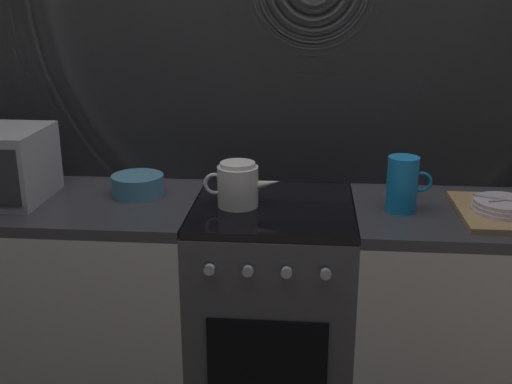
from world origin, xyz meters
The scene contains 8 objects.
back_wall centered at (0.00, 0.32, 1.20)m, with size 3.60×0.05×2.40m.
counter_left centered at (-0.90, 0.00, 0.45)m, with size 1.20×0.60×0.90m.
stove_unit centered at (0.00, 0.00, 0.45)m, with size 0.60×0.63×0.90m.
counter_right centered at (0.90, 0.00, 0.45)m, with size 1.20×0.60×0.90m.
kettle centered at (-0.13, -0.02, 0.98)m, with size 0.28×0.15×0.17m.
mixing_bowl centered at (-0.53, 0.08, 0.94)m, with size 0.20×0.20×0.08m, color teal.
pitcher centered at (0.46, -0.02, 1.00)m, with size 0.16×0.11×0.20m.
dish_pile centered at (0.81, -0.04, 0.92)m, with size 0.30×0.40×0.07m.
Camera 1 is at (0.13, -2.20, 1.67)m, focal length 44.22 mm.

